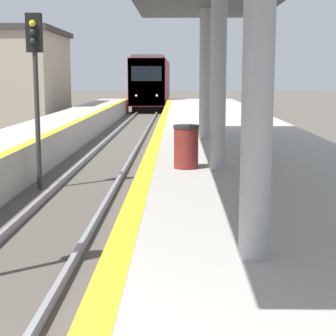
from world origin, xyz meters
The scene contains 3 objects.
train centered at (0.00, 47.73, 2.17)m, with size 2.71×20.12×4.27m.
signal_mid centered at (-1.14, 10.68, 2.95)m, with size 0.36×0.31×4.20m.
trash_bin centered at (2.40, 7.74, 1.43)m, with size 0.48×0.48×0.82m.
Camera 1 is at (2.24, -2.76, 2.76)m, focal length 60.00 mm.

